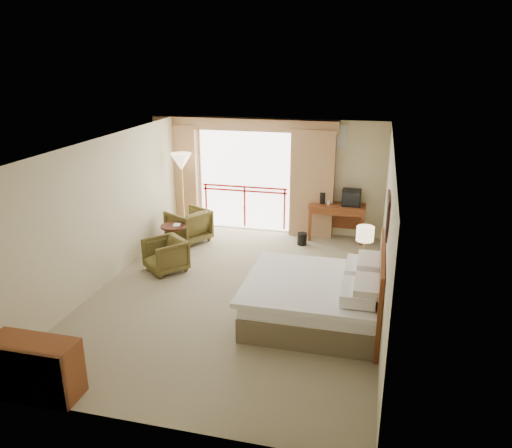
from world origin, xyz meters
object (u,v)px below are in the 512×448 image
(desk, at_px, (337,212))
(wastebasket, at_px, (302,239))
(bed, at_px, (317,298))
(table_lamp, at_px, (365,234))
(armchair_near, at_px, (166,271))
(nightstand, at_px, (362,271))
(floor_lamp, at_px, (181,165))
(dresser, at_px, (34,368))
(armchair_far, at_px, (189,241))
(tv, at_px, (351,198))
(side_table, at_px, (174,234))

(desk, distance_m, wastebasket, 1.07)
(bed, bearing_deg, wastebasket, 102.83)
(table_lamp, distance_m, armchair_near, 3.94)
(nightstand, xyz_separation_m, desk, (-0.69, 2.38, 0.38))
(armchair_near, bearing_deg, wastebasket, 81.10)
(floor_lamp, height_order, dresser, floor_lamp)
(nightstand, bearing_deg, dresser, -136.04)
(bed, relative_size, table_lamp, 3.75)
(desk, distance_m, dresser, 7.33)
(desk, bearing_deg, armchair_near, -142.35)
(armchair_far, height_order, armchair_near, armchair_far)
(bed, height_order, dresser, bed)
(nightstand, height_order, armchair_far, nightstand)
(nightstand, xyz_separation_m, armchair_far, (-3.96, 1.36, -0.27))
(tv, height_order, side_table, tv)
(tv, height_order, armchair_far, tv)
(nightstand, height_order, armchair_near, nightstand)
(armchair_far, distance_m, floor_lamp, 1.76)
(nightstand, distance_m, armchair_far, 4.19)
(desk, distance_m, armchair_far, 3.48)
(wastebasket, xyz_separation_m, armchair_near, (-2.39, -2.08, -0.14))
(table_lamp, height_order, armchair_near, table_lamp)
(side_table, bearing_deg, floor_lamp, 101.22)
(desk, relative_size, tv, 3.08)
(table_lamp, height_order, tv, tv)
(nightstand, distance_m, table_lamp, 0.71)
(nightstand, bearing_deg, armchair_far, 157.15)
(armchair_near, xyz_separation_m, dresser, (-0.04, -3.93, 0.38))
(wastebasket, relative_size, side_table, 0.46)
(nightstand, bearing_deg, desk, 102.33)
(wastebasket, distance_m, armchair_far, 2.59)
(floor_lamp, bearing_deg, wastebasket, -2.02)
(nightstand, bearing_deg, armchair_near, -179.24)
(nightstand, height_order, desk, desk)
(wastebasket, height_order, armchair_near, armchair_near)
(bed, distance_m, wastebasket, 3.37)
(bed, distance_m, side_table, 4.04)
(bed, xyz_separation_m, dresser, (-3.18, -2.73, 0.00))
(table_lamp, bearing_deg, armchair_far, 161.70)
(bed, xyz_separation_m, nightstand, (0.66, 1.51, -0.11))
(desk, bearing_deg, armchair_far, -165.91)
(dresser, bearing_deg, bed, 45.31)
(nightstand, relative_size, armchair_near, 0.73)
(tv, height_order, dresser, tv)
(wastebasket, bearing_deg, tv, 28.46)
(tv, relative_size, dresser, 0.36)
(wastebasket, bearing_deg, table_lamp, -50.70)
(tv, bearing_deg, floor_lamp, -163.76)
(dresser, bearing_deg, armchair_near, 94.11)
(armchair_far, bearing_deg, dresser, 30.02)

